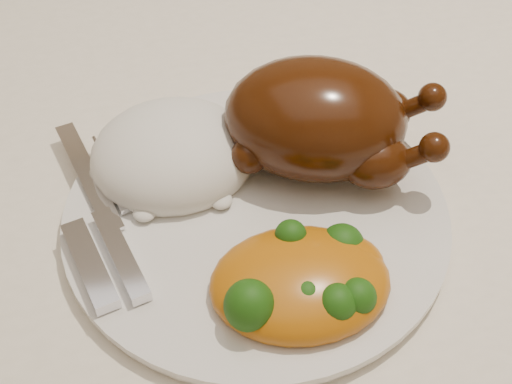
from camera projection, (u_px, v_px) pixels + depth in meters
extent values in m
cube|color=brown|center=(315.00, 112.00, 0.65)|extent=(1.60, 0.90, 0.04)
cube|color=white|center=(317.00, 91.00, 0.63)|extent=(1.72, 1.02, 0.01)
cylinder|color=silver|center=(256.00, 216.00, 0.52)|extent=(0.28, 0.28, 0.01)
ellipsoid|color=#3F1B06|center=(315.00, 119.00, 0.52)|extent=(0.16, 0.14, 0.09)
ellipsoid|color=#3F1B06|center=(305.00, 104.00, 0.50)|extent=(0.08, 0.06, 0.04)
ellipsoid|color=#3F1B06|center=(376.00, 162.00, 0.50)|extent=(0.05, 0.04, 0.04)
sphere|color=#3F1B06|center=(434.00, 147.00, 0.49)|extent=(0.02, 0.02, 0.02)
ellipsoid|color=#3F1B06|center=(378.00, 113.00, 0.54)|extent=(0.05, 0.04, 0.04)
sphere|color=#3F1B06|center=(432.00, 97.00, 0.52)|extent=(0.02, 0.02, 0.02)
sphere|color=#3F1B06|center=(249.00, 155.00, 0.51)|extent=(0.03, 0.03, 0.03)
sphere|color=#3F1B06|center=(261.00, 101.00, 0.55)|extent=(0.03, 0.03, 0.03)
ellipsoid|color=white|center=(173.00, 155.00, 0.53)|extent=(0.13, 0.12, 0.06)
ellipsoid|color=#C4780C|center=(300.00, 283.00, 0.46)|extent=(0.12, 0.10, 0.04)
ellipsoid|color=#C4780C|center=(344.00, 265.00, 0.47)|extent=(0.05, 0.05, 0.03)
ellipsoid|color=#113C0A|center=(318.00, 306.00, 0.44)|extent=(0.02, 0.02, 0.02)
ellipsoid|color=#113C0A|center=(291.00, 235.00, 0.47)|extent=(0.02, 0.02, 0.02)
ellipsoid|color=#113C0A|center=(342.00, 246.00, 0.48)|extent=(0.03, 0.03, 0.03)
ellipsoid|color=#113C0A|center=(307.00, 297.00, 0.44)|extent=(0.03, 0.03, 0.03)
ellipsoid|color=#113C0A|center=(247.00, 298.00, 0.45)|extent=(0.02, 0.02, 0.02)
ellipsoid|color=#113C0A|center=(357.00, 297.00, 0.44)|extent=(0.02, 0.02, 0.03)
ellipsoid|color=#113C0A|center=(337.00, 304.00, 0.44)|extent=(0.03, 0.03, 0.03)
ellipsoid|color=#113C0A|center=(249.00, 306.00, 0.43)|extent=(0.03, 0.03, 0.04)
cube|color=silver|center=(88.00, 175.00, 0.53)|extent=(0.05, 0.12, 0.00)
cube|color=silver|center=(90.00, 265.00, 0.47)|extent=(0.04, 0.08, 0.01)
cube|color=silver|center=(121.00, 255.00, 0.48)|extent=(0.04, 0.08, 0.01)
cube|color=silver|center=(115.00, 171.00, 0.53)|extent=(0.04, 0.09, 0.00)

